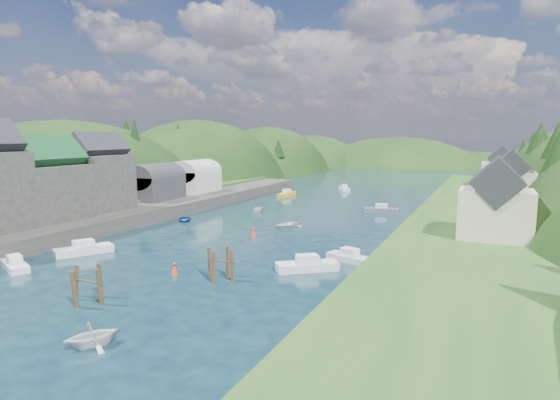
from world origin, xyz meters
The scene contains 15 objects.
ground centered at (0.00, 50.00, 0.00)m, with size 600.00×600.00×0.00m, color black.
hillside_left centered at (-45.00, 75.00, -8.03)m, with size 44.00×245.56×52.00m.
far_hills centered at (1.22, 174.01, -10.80)m, with size 103.00×68.00×44.00m.
hill_trees centered at (0.22, 64.51, 11.08)m, with size 91.93×150.35×12.78m.
quay_left centered at (-24.00, 20.00, 1.00)m, with size 12.00×110.00×2.00m, color #2D2B28.
terrace_left_grass centered at (-31.00, 20.00, 1.25)m, with size 12.00×110.00×2.50m, color #234719.
quayside_buildings centered at (-26.00, 6.39, 7.09)m, with size 8.00×35.84×12.90m.
boat_sheds centered at (-26.00, 39.00, 5.27)m, with size 7.00×21.00×7.50m.
terrace_right centered at (25.00, 40.00, 1.20)m, with size 16.00×120.00×2.40m, color #234719.
right_bank_cottages centered at (28.00, 48.33, 5.84)m, with size 9.00×59.24×8.41m.
piling_cluster_near centered at (-1.69, -4.48, 1.14)m, with size 3.02×2.84×3.42m.
piling_cluster_far centered at (4.67, 4.82, 1.14)m, with size 2.84×2.69×3.43m.
channel_buoy_near centered at (-0.19, 4.43, 0.48)m, with size 0.70×0.70×1.10m.
channel_buoy_far centered at (-1.06, 22.14, 0.48)m, with size 0.70×0.70×1.10m.
moored_boats centered at (-4.87, 17.23, 0.59)m, with size 35.89×89.77×2.29m.
Camera 1 is at (26.41, -30.18, 12.98)m, focal length 30.00 mm.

